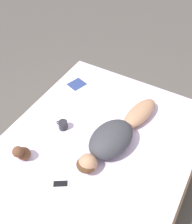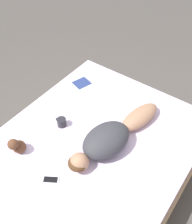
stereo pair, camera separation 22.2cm
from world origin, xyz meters
The scene contains 7 objects.
ground_plane centered at (0.00, 0.00, 0.00)m, with size 12.00×12.00×0.00m, color #4C4742.
bed centered at (0.00, 0.00, 0.24)m, with size 1.87×2.27×0.48m.
person centered at (-0.15, -0.11, 0.58)m, with size 0.46×1.22×0.23m.
open_magazine centered at (0.54, -0.62, 0.48)m, with size 0.59×0.43×0.01m.
coffee_mug centered at (0.40, 0.00, 0.53)m, with size 0.13×0.10×0.09m.
cell_phone centered at (0.05, 0.55, 0.48)m, with size 0.17×0.14×0.01m.
plush_toy centered at (0.51, 0.50, 0.57)m, with size 0.14×0.16×0.20m.
Camera 2 is at (-0.96, 1.26, 2.57)m, focal length 42.00 mm.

